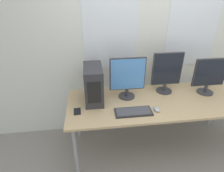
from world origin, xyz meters
name	(u,v)px	position (x,y,z in m)	size (l,w,h in m)	color
ground_plane	(164,169)	(0.00, 0.00, 0.00)	(14.00, 14.00, 0.00)	gray
wall_back	(151,41)	(0.00, 0.96, 1.35)	(8.00, 0.07, 2.70)	silver
desk	(159,103)	(0.00, 0.41, 0.71)	(2.26, 0.83, 0.75)	tan
pc_tower	(94,84)	(-0.80, 0.53, 0.97)	(0.21, 0.43, 0.44)	#2D2D33
monitor_main	(127,77)	(-0.39, 0.55, 1.03)	(0.44, 0.21, 0.52)	#333338
monitor_right_near	(167,72)	(0.14, 0.62, 1.03)	(0.39, 0.21, 0.54)	#333338
monitor_right_far	(209,75)	(0.67, 0.52, 1.01)	(0.43, 0.21, 0.48)	#333338
keyboard	(133,112)	(-0.38, 0.20, 0.76)	(0.41, 0.18, 0.02)	#28282D
mouse	(157,109)	(-0.11, 0.21, 0.77)	(0.06, 0.11, 0.03)	#B2B2B7
cell_phone	(77,111)	(-1.00, 0.30, 0.76)	(0.08, 0.13, 0.01)	black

